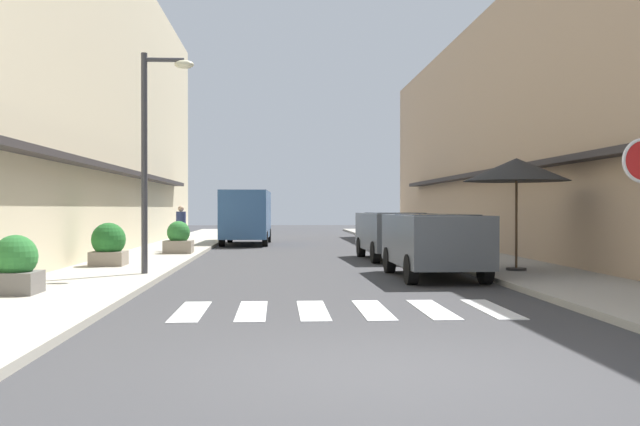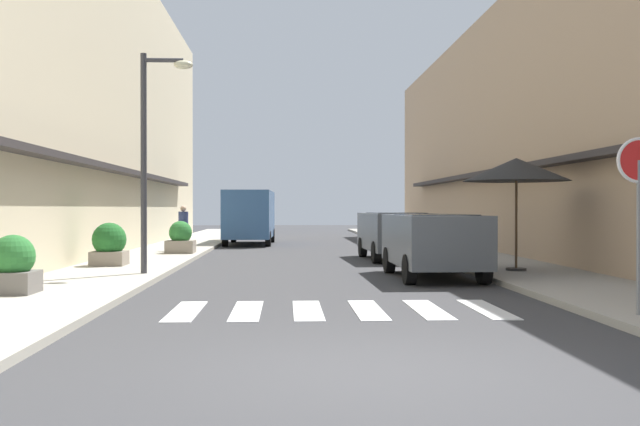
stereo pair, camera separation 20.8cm
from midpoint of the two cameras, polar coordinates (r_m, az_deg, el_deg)
name	(u,v)px [view 2 (the right image)]	position (r m, az deg, el deg)	size (l,w,h in m)	color
ground_plane	(311,258)	(22.72, -0.44, -3.65)	(86.63, 86.63, 0.00)	#38383A
sidewalk_left	(155,257)	(23.05, -12.89, -3.46)	(2.73, 55.13, 0.12)	#ADA899
sidewalk_right	(465,256)	(23.45, 11.80, -3.39)	(2.73, 55.13, 0.12)	#9E998E
building_row_left	(41,93)	(25.18, -21.31, 8.97)	(5.50, 37.44, 10.74)	beige
building_row_right	(570,128)	(25.69, 19.69, 6.44)	(5.50, 37.44, 8.64)	tan
crosswalk	(338,310)	(11.25, 1.97, -7.81)	(5.20, 2.20, 0.01)	silver
parked_car_near	(433,238)	(16.42, 9.44, -2.01)	(1.86, 4.04, 1.47)	#4C5156
parked_car_mid	(395,230)	(22.06, 6.29, -1.38)	(1.93, 4.19, 1.47)	#4C5156
delivery_van	(250,213)	(31.34, -5.47, 0.04)	(2.12, 5.45, 2.37)	#33598C
round_street_sign	(639,179)	(10.90, 24.77, 2.50)	(0.65, 0.07, 2.48)	slate
street_lamp	(152,138)	(16.67, -12.97, 5.90)	(1.19, 0.28, 5.01)	#38383D
cafe_umbrella	(516,170)	(17.57, 15.83, 3.34)	(2.52, 2.52, 2.68)	#262626
planter_corner	(13,265)	(13.47, -23.04, -3.90)	(0.78, 0.78, 1.03)	slate
planter_midblock	(109,245)	(19.20, -16.28, -2.47)	(0.87, 0.87, 1.11)	gray
planter_far	(181,239)	(23.85, -10.90, -2.05)	(0.91, 0.91, 1.06)	gray
pedestrian_walking_near	(183,227)	(25.21, -10.70, -1.12)	(0.34, 0.34, 1.57)	#282B33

